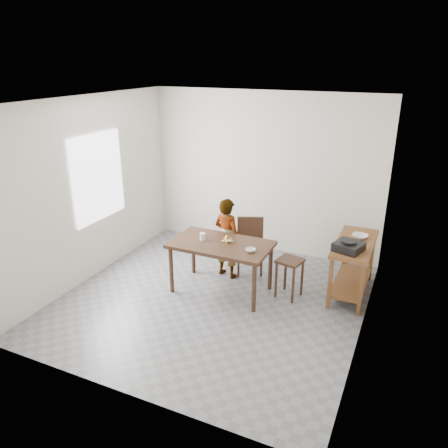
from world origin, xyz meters
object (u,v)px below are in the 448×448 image
at_px(dining_table, 221,267).
at_px(stool, 289,278).
at_px(prep_counter, 352,268).
at_px(child, 227,238).
at_px(dining_chair, 250,247).

distance_m(dining_table, stool, 0.97).
distance_m(prep_counter, child, 1.86).
bearing_deg(child, dining_chair, -120.90).
bearing_deg(dining_table, dining_chair, 78.01).
height_order(child, dining_chair, child).
bearing_deg(prep_counter, child, -172.71).
height_order(child, stool, child).
distance_m(dining_chair, stool, 0.93).
distance_m(prep_counter, stool, 0.91).
bearing_deg(prep_counter, dining_table, -157.85).
distance_m(dining_table, child, 0.54).
bearing_deg(stool, dining_chair, 148.12).
xyz_separation_m(prep_counter, stool, (-0.78, -0.45, -0.11)).
height_order(dining_table, dining_chair, dining_chair).
distance_m(prep_counter, dining_chair, 1.56).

